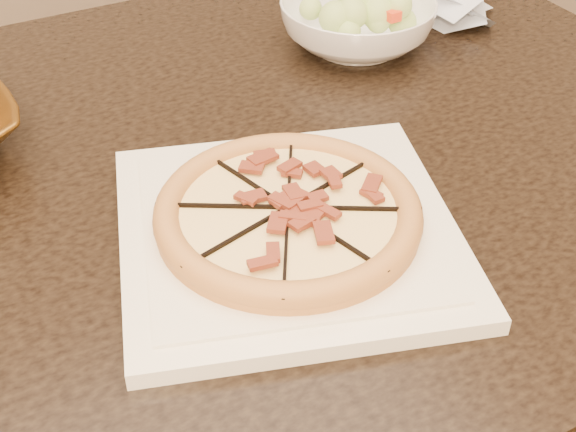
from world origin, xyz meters
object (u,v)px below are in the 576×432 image
object	(u,v)px
dining_table	(151,246)
pizza	(288,213)
plate	(288,231)
salad_bowl	(357,24)

from	to	relation	value
dining_table	pizza	distance (m)	0.23
pizza	plate	bearing A→B (deg)	-48.54
plate	salad_bowl	distance (m)	0.44
plate	salad_bowl	xyz separation A→B (m)	(0.30, 0.32, 0.02)
dining_table	pizza	world-z (taller)	pizza
dining_table	salad_bowl	size ratio (longest dim) A/B	6.91
plate	salad_bowl	bearing A→B (deg)	46.94
pizza	salad_bowl	distance (m)	0.44
pizza	dining_table	bearing A→B (deg)	117.48
dining_table	salad_bowl	xyz separation A→B (m)	(0.39, 0.15, 0.13)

